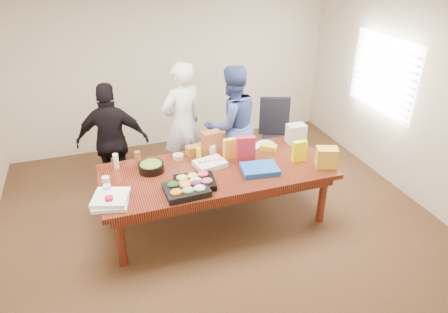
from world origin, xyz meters
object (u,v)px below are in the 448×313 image
object	(u,v)px
person_center	(183,124)
sheet_cake	(210,164)
salad_bowl	(151,167)
conference_table	(217,195)
person_right	(232,125)
office_chair	(279,139)

from	to	relation	value
person_center	sheet_cake	size ratio (longest dim) A/B	4.90
person_center	salad_bowl	bearing A→B (deg)	35.75
salad_bowl	person_center	bearing A→B (deg)	56.47
conference_table	person_right	world-z (taller)	person_right
office_chair	person_right	world-z (taller)	person_right
sheet_cake	person_right	bearing A→B (deg)	42.94
person_center	salad_bowl	world-z (taller)	person_center
person_center	conference_table	bearing A→B (deg)	76.13
conference_table	person_right	xyz separation A→B (m)	(0.53, 0.96, 0.50)
person_center	salad_bowl	xyz separation A→B (m)	(-0.62, -0.94, -0.10)
office_chair	sheet_cake	bearing A→B (deg)	-127.89
person_center	salad_bowl	distance (m)	1.13
person_right	office_chair	bearing A→B (deg)	169.40
office_chair	sheet_cake	world-z (taller)	office_chair
conference_table	person_center	bearing A→B (deg)	96.85
person_right	sheet_cake	bearing A→B (deg)	46.04
conference_table	salad_bowl	distance (m)	0.90
office_chair	conference_table	bearing A→B (deg)	-123.45
conference_table	sheet_cake	world-z (taller)	sheet_cake
salad_bowl	conference_table	bearing A→B (deg)	-16.36
person_right	sheet_cake	xyz separation A→B (m)	(-0.59, -0.84, -0.09)
conference_table	person_center	size ratio (longest dim) A/B	1.55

